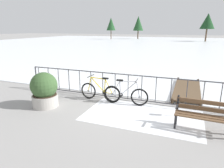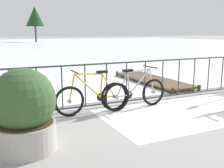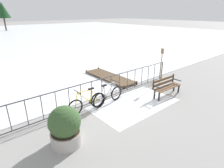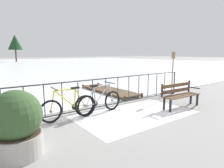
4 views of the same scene
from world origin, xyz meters
name	(u,v)px [view 2 (image 2 of 4)]	position (x,y,z in m)	size (l,w,h in m)	color
ground_plane	(126,104)	(0.00, 0.00, 0.00)	(160.00, 160.00, 0.00)	gray
frozen_pond	(12,46)	(0.00, 28.40, 0.01)	(80.00, 56.00, 0.03)	white
snow_patch	(185,112)	(0.86, -1.20, 0.00)	(3.78, 2.19, 0.01)	white
railing_fence	(126,82)	(0.00, 0.00, 0.56)	(9.06, 0.06, 1.07)	#38383D
bicycle_near_railing	(136,93)	(0.03, -0.41, 0.37)	(1.71, 0.52, 0.97)	black
bicycle_second	(93,97)	(-1.04, -0.36, 0.37)	(1.71, 0.52, 0.97)	black
planter_with_shrub	(24,111)	(-2.65, -1.68, 0.62)	(0.96, 0.96, 1.27)	#ADA8A0
wooden_dock	(152,80)	(2.17, 2.08, 0.12)	(1.10, 3.66, 0.20)	brown
tree_west_mid	(35,17)	(4.82, 39.83, 4.07)	(2.90, 2.90, 5.66)	brown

